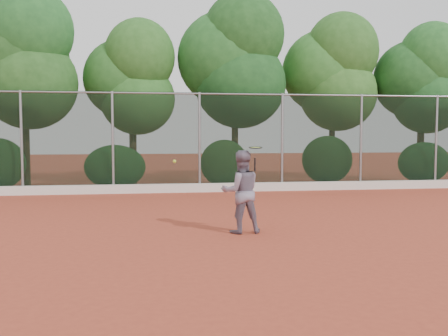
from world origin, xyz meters
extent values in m
plane|color=#A43C26|center=(0.00, 0.00, 0.00)|extent=(80.00, 80.00, 0.00)
cube|color=silver|center=(0.00, 6.82, 0.15)|extent=(24.00, 0.20, 0.30)
imported|color=slate|center=(0.14, -0.46, 0.86)|extent=(0.88, 0.71, 1.71)
cube|color=black|center=(0.00, 7.00, 1.75)|extent=(24.00, 0.01, 3.50)
cylinder|color=gray|center=(0.00, 7.00, 3.45)|extent=(24.00, 0.06, 0.06)
cylinder|color=gray|center=(-6.00, 7.00, 1.75)|extent=(0.09, 0.09, 3.50)
cylinder|color=gray|center=(-3.00, 7.00, 1.75)|extent=(0.09, 0.09, 3.50)
cylinder|color=gray|center=(0.00, 7.00, 1.75)|extent=(0.09, 0.09, 3.50)
cylinder|color=gray|center=(3.00, 7.00, 1.75)|extent=(0.09, 0.09, 3.50)
cylinder|color=gray|center=(6.00, 7.00, 1.75)|extent=(0.09, 0.09, 3.50)
cylinder|color=gray|center=(9.00, 7.00, 1.75)|extent=(0.09, 0.09, 3.50)
cylinder|color=#3F2C18|center=(-6.30, 8.90, 1.45)|extent=(0.24, 0.24, 2.90)
ellipsoid|color=#356C29|center=(-6.10, 8.80, 3.90)|extent=(3.50, 2.90, 3.40)
ellipsoid|color=#2B5E23|center=(-6.60, 9.10, 4.90)|extent=(3.80, 3.10, 3.70)
ellipsoid|color=#2C752D|center=(-6.00, 8.70, 5.80)|extent=(3.10, 2.60, 3.20)
cylinder|color=#412C19|center=(-2.40, 9.30, 1.20)|extent=(0.28, 0.28, 2.40)
ellipsoid|color=#275B1F|center=(-2.20, 9.20, 3.40)|extent=(2.90, 2.40, 2.80)
ellipsoid|color=#22551D|center=(-2.70, 9.50, 4.20)|extent=(3.20, 2.70, 3.10)
ellipsoid|color=#25541D|center=(-2.10, 9.00, 5.00)|extent=(2.70, 2.30, 2.90)
cylinder|color=#432E1A|center=(1.60, 9.00, 1.50)|extent=(0.26, 0.26, 3.00)
ellipsoid|color=#246024|center=(1.80, 8.90, 4.00)|extent=(3.60, 3.00, 3.50)
ellipsoid|color=#2F742C|center=(1.30, 9.20, 5.00)|extent=(3.90, 3.20, 3.80)
ellipsoid|color=#2A6326|center=(1.90, 8.80, 5.90)|extent=(3.20, 2.70, 3.30)
cylinder|color=#3B2716|center=(5.70, 9.20, 1.35)|extent=(0.24, 0.24, 2.70)
ellipsoid|color=#2B5B1F|center=(5.90, 9.10, 3.70)|extent=(3.20, 2.70, 3.10)
ellipsoid|color=#276021|center=(5.40, 9.40, 4.60)|extent=(3.50, 2.90, 3.40)
ellipsoid|color=#25521C|center=(6.00, 9.00, 5.40)|extent=(3.00, 2.50, 3.10)
cylinder|color=#3E2717|center=(9.40, 8.80, 1.25)|extent=(0.28, 0.28, 2.50)
ellipsoid|color=#276828|center=(9.60, 8.70, 3.50)|extent=(3.00, 2.50, 2.90)
ellipsoid|color=#296727|center=(9.10, 9.00, 4.30)|extent=(3.30, 2.80, 3.20)
ellipsoid|color=#30762D|center=(9.70, 8.60, 5.10)|extent=(2.80, 2.40, 3.00)
ellipsoid|color=#2F742C|center=(-3.00, 7.80, 0.85)|extent=(2.20, 1.16, 1.60)
ellipsoid|color=#366D29|center=(1.00, 7.80, 0.95)|extent=(1.80, 1.04, 1.76)
ellipsoid|color=#2D5F24|center=(5.00, 7.80, 1.05)|extent=(2.00, 1.10, 1.84)
ellipsoid|color=#286928|center=(9.00, 7.80, 0.90)|extent=(2.16, 1.12, 1.64)
cylinder|color=black|center=(0.42, -0.54, 1.42)|extent=(0.03, 0.05, 0.28)
torus|color=black|center=(0.42, -0.60, 1.77)|extent=(0.30, 0.30, 0.04)
cylinder|color=#B6D23D|center=(0.42, -0.60, 1.77)|extent=(0.26, 0.26, 0.02)
sphere|color=#BFE032|center=(-1.20, 0.12, 1.47)|extent=(0.07, 0.07, 0.07)
camera|label=1|loc=(-1.68, -10.55, 2.07)|focal=40.00mm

